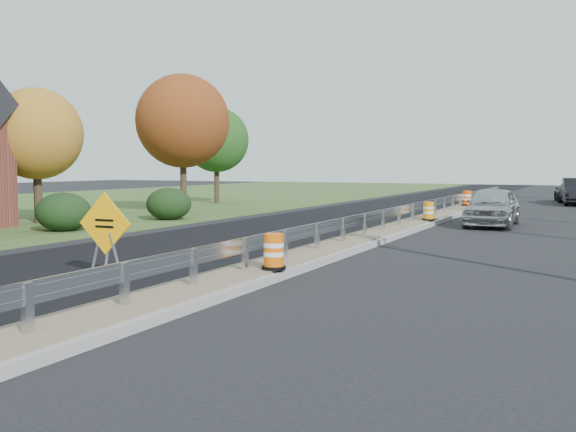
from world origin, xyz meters
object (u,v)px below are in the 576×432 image
at_px(caution_sign, 106,256).
at_px(barrel_median_far, 467,198).
at_px(barrel_median_mid, 429,212).
at_px(car_silver, 492,206).
at_px(barrel_median_near, 274,252).
at_px(car_dark_far, 570,192).

relative_size(caution_sign, barrel_median_far, 2.24).
bearing_deg(caution_sign, barrel_median_mid, 74.67).
relative_size(barrel_median_far, car_silver, 0.18).
bearing_deg(barrel_median_far, caution_sign, -96.70).
height_order(barrel_median_near, car_silver, car_silver).
bearing_deg(car_dark_far, barrel_median_near, 75.12).
bearing_deg(barrel_median_far, car_silver, -73.53).
bearing_deg(caution_sign, barrel_median_far, 80.60).
relative_size(barrel_median_mid, car_dark_far, 0.17).
xyz_separation_m(barrel_median_near, barrel_median_mid, (0.00, 14.16, -0.01)).
height_order(caution_sign, car_silver, caution_sign).
relative_size(caution_sign, car_silver, 0.40).
distance_m(caution_sign, car_silver, 17.80).
bearing_deg(car_silver, car_dark_far, 83.08).
bearing_deg(car_silver, barrel_median_mid, -155.72).
relative_size(barrel_median_far, car_dark_far, 0.19).
bearing_deg(caution_sign, car_silver, 67.89).
relative_size(barrel_median_mid, car_silver, 0.16).
bearing_deg(car_dark_far, barrel_median_far, 58.28).
xyz_separation_m(barrel_median_mid, car_silver, (2.41, 1.14, 0.22)).
bearing_deg(caution_sign, barrel_median_near, 20.28).
distance_m(caution_sign, barrel_median_mid, 16.03).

